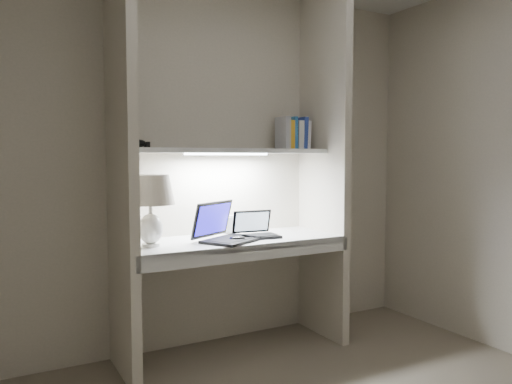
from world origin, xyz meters
TOP-DOWN VIEW (x-y plane):
  - back_wall at (0.00, 1.50)m, footprint 3.20×0.01m
  - alcove_panel_left at (-0.73, 1.23)m, footprint 0.06×0.55m
  - alcove_panel_right at (0.73, 1.23)m, footprint 0.06×0.55m
  - desk at (0.00, 1.23)m, footprint 1.40×0.55m
  - desk_apron at (0.00, 0.96)m, footprint 1.46×0.03m
  - shelf at (0.00, 1.32)m, footprint 1.40×0.36m
  - strip_light at (0.00, 1.32)m, footprint 0.60×0.04m
  - table_lamp at (-0.57, 1.20)m, footprint 0.29×0.29m
  - laptop_main at (-0.09, 1.18)m, footprint 0.48×0.46m
  - laptop_netbook at (0.16, 1.21)m, footprint 0.29×0.26m
  - speaker at (0.06, 1.45)m, footprint 0.09×0.07m
  - mouse at (-0.04, 1.10)m, footprint 0.12×0.09m
  - cable_coil at (0.07, 1.21)m, footprint 0.14×0.14m
  - sticky_note at (-0.64, 1.32)m, footprint 0.07×0.07m
  - book_row at (0.54, 1.35)m, footprint 0.22×0.15m
  - shelf_box at (-0.64, 1.38)m, footprint 0.08×0.07m
  - shelf_gadget at (-0.60, 1.37)m, footprint 0.14×0.12m

SIDE VIEW (x-z plane):
  - desk_apron at x=0.00m, z-range 0.67..0.77m
  - desk at x=0.00m, z-range 0.73..0.77m
  - sticky_note at x=-0.64m, z-range 0.77..0.77m
  - cable_coil at x=0.07m, z-range 0.77..0.78m
  - mouse at x=-0.04m, z-range 0.77..0.81m
  - laptop_netbook at x=0.16m, z-range 0.72..0.90m
  - laptop_main at x=-0.09m, z-range 0.70..0.95m
  - speaker at x=0.06m, z-range 0.77..0.90m
  - table_lamp at x=-0.57m, z-range 0.85..1.28m
  - back_wall at x=0.00m, z-range 0.00..2.50m
  - alcove_panel_left at x=-0.73m, z-range 0.00..2.50m
  - alcove_panel_right at x=0.73m, z-range 0.00..2.50m
  - strip_light at x=0.00m, z-range 1.32..1.34m
  - shelf at x=0.00m, z-range 1.34..1.36m
  - shelf_gadget at x=-0.60m, z-range 1.37..1.42m
  - shelf_box at x=-0.64m, z-range 1.36..1.48m
  - book_row at x=0.54m, z-range 1.36..1.59m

